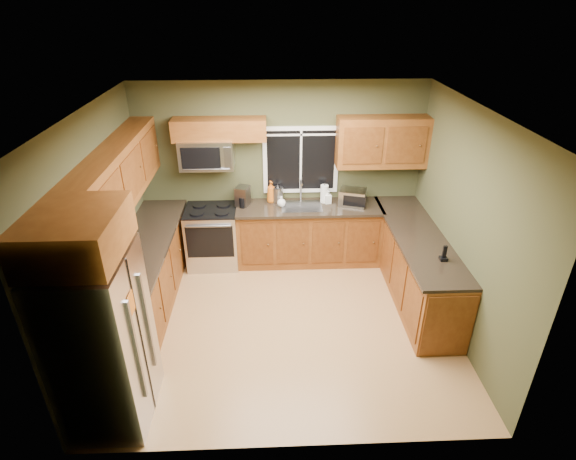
{
  "coord_description": "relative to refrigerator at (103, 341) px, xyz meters",
  "views": [
    {
      "loc": [
        -0.16,
        -4.55,
        3.77
      ],
      "look_at": [
        0.05,
        0.35,
        1.15
      ],
      "focal_mm": 28.0,
      "sensor_mm": 36.0,
      "label": 1
    }
  ],
  "objects": [
    {
      "name": "right_wall",
      "position": [
        3.84,
        1.3,
        0.45
      ],
      "size": [
        0.0,
        3.6,
        3.6
      ],
      "primitive_type": "plane",
      "rotation": [
        1.57,
        0.0,
        -1.57
      ],
      "color": "#424528",
      "rests_on": "ground"
    },
    {
      "name": "upper_cabinet_over_fridge",
      "position": [
        -0.0,
        0.0,
        1.13
      ],
      "size": [
        0.72,
        0.9,
        0.38
      ],
      "primitive_type": "cube",
      "color": "brown",
      "rests_on": "left_wall"
    },
    {
      "name": "window",
      "position": [
        2.04,
        3.08,
        0.65
      ],
      "size": [
        1.12,
        0.03,
        1.02
      ],
      "color": "white",
      "rests_on": "back_wall"
    },
    {
      "name": "front_wall",
      "position": [
        1.74,
        -0.5,
        0.45
      ],
      "size": [
        4.2,
        0.0,
        4.2
      ],
      "primitive_type": "plane",
      "rotation": [
        -1.57,
        0.0,
        0.0
      ],
      "color": "#424528",
      "rests_on": "ground"
    },
    {
      "name": "base_cabinets_left",
      "position": [
        -0.06,
        1.78,
        -0.45
      ],
      "size": [
        0.6,
        2.65,
        0.9
      ],
      "primitive_type": "cube",
      "color": "brown",
      "rests_on": "ground"
    },
    {
      "name": "floor",
      "position": [
        1.74,
        1.3,
        -0.9
      ],
      "size": [
        4.2,
        4.2,
        0.0
      ],
      "primitive_type": "plane",
      "color": "#A77849",
      "rests_on": "ground"
    },
    {
      "name": "sink",
      "position": [
        2.04,
        2.79,
        0.05
      ],
      "size": [
        0.6,
        0.42,
        0.36
      ],
      "color": "slate",
      "rests_on": "countertop_back"
    },
    {
      "name": "countertop_peninsula",
      "position": [
        3.51,
        1.85,
        0.02
      ],
      "size": [
        0.65,
        2.5,
        0.04
      ],
      "primitive_type": "cube",
      "color": "black",
      "rests_on": "base_cabinets_peninsula"
    },
    {
      "name": "range",
      "position": [
        0.69,
        2.77,
        -0.43
      ],
      "size": [
        0.76,
        0.69,
        0.94
      ],
      "color": "#B7B7BC",
      "rests_on": "ground"
    },
    {
      "name": "ceiling",
      "position": [
        1.74,
        1.3,
        1.8
      ],
      "size": [
        4.2,
        4.2,
        0.0
      ],
      "primitive_type": "plane",
      "rotation": [
        3.14,
        0.0,
        0.0
      ],
      "color": "white",
      "rests_on": "back_wall"
    },
    {
      "name": "toaster_oven",
      "position": [
        2.8,
        2.81,
        0.16
      ],
      "size": [
        0.45,
        0.4,
        0.24
      ],
      "color": "#B7B7BC",
      "rests_on": "countertop_back"
    },
    {
      "name": "upper_cabinets_back_left",
      "position": [
        0.89,
        2.94,
        1.17
      ],
      "size": [
        1.3,
        0.33,
        0.3
      ],
      "primitive_type": "cube",
      "color": "brown",
      "rests_on": "back_wall"
    },
    {
      "name": "soap_bottle_c",
      "position": [
        1.74,
        2.8,
        0.12
      ],
      "size": [
        0.17,
        0.17,
        0.16
      ],
      "primitive_type": "imported",
      "rotation": [
        0.0,
        0.0,
        0.43
      ],
      "color": "white",
      "rests_on": "countertop_back"
    },
    {
      "name": "kettle",
      "position": [
        1.69,
        2.95,
        0.17
      ],
      "size": [
        0.18,
        0.18,
        0.29
      ],
      "color": "#B7B7BC",
      "rests_on": "countertop_back"
    },
    {
      "name": "countertop_left",
      "position": [
        -0.04,
        1.78,
        0.02
      ],
      "size": [
        0.65,
        2.65,
        0.04
      ],
      "primitive_type": "cube",
      "color": "black",
      "rests_on": "base_cabinets_left"
    },
    {
      "name": "coffee_maker",
      "position": [
        1.17,
        2.86,
        0.18
      ],
      "size": [
        0.24,
        0.28,
        0.29
      ],
      "color": "slate",
      "rests_on": "countertop_back"
    },
    {
      "name": "soap_bottle_b",
      "position": [
        2.44,
        2.88,
        0.14
      ],
      "size": [
        0.11,
        0.11,
        0.2
      ],
      "primitive_type": "imported",
      "rotation": [
        0.0,
        0.0,
        0.2
      ],
      "color": "white",
      "rests_on": "countertop_back"
    },
    {
      "name": "base_cabinets_peninsula",
      "position": [
        3.54,
        1.84,
        -0.45
      ],
      "size": [
        0.6,
        2.52,
        0.9
      ],
      "color": "brown",
      "rests_on": "ground"
    },
    {
      "name": "base_cabinets_back",
      "position": [
        2.15,
        2.8,
        -0.45
      ],
      "size": [
        2.17,
        0.6,
        0.9
      ],
      "primitive_type": "cube",
      "color": "brown",
      "rests_on": "ground"
    },
    {
      "name": "countertop_back",
      "position": [
        2.15,
        2.78,
        0.02
      ],
      "size": [
        2.17,
        0.65,
        0.04
      ],
      "primitive_type": "cube",
      "color": "black",
      "rests_on": "base_cabinets_back"
    },
    {
      "name": "microwave",
      "position": [
        0.69,
        2.91,
        0.83
      ],
      "size": [
        0.76,
        0.41,
        0.42
      ],
      "color": "#B7B7BC",
      "rests_on": "back_wall"
    },
    {
      "name": "back_wall",
      "position": [
        1.74,
        3.1,
        0.45
      ],
      "size": [
        4.2,
        0.0,
        4.2
      ],
      "primitive_type": "plane",
      "rotation": [
        1.57,
        0.0,
        0.0
      ],
      "color": "#424528",
      "rests_on": "ground"
    },
    {
      "name": "left_wall",
      "position": [
        -0.36,
        1.3,
        0.45
      ],
      "size": [
        0.0,
        3.6,
        3.6
      ],
      "primitive_type": "plane",
      "rotation": [
        1.57,
        0.0,
        1.57
      ],
      "color": "#424528",
      "rests_on": "ground"
    },
    {
      "name": "upper_cabinets_back_right",
      "position": [
        3.19,
        2.94,
        0.96
      ],
      "size": [
        1.3,
        0.33,
        0.72
      ],
      "primitive_type": "cube",
      "color": "brown",
      "rests_on": "back_wall"
    },
    {
      "name": "cordless_phone",
      "position": [
        3.62,
        1.21,
        0.1
      ],
      "size": [
        0.09,
        0.09,
        0.19
      ],
      "color": "black",
      "rests_on": "countertop_peninsula"
    },
    {
      "name": "upper_cabinets_left",
      "position": [
        -0.2,
        1.78,
        0.96
      ],
      "size": [
        0.33,
        2.65,
        0.72
      ],
      "primitive_type": "cube",
      "color": "brown",
      "rests_on": "left_wall"
    },
    {
      "name": "refrigerator",
      "position": [
        0.0,
        0.0,
        0.0
      ],
      "size": [
        0.74,
        0.9,
        1.8
      ],
      "color": "#B7B7BC",
      "rests_on": "ground"
    },
    {
      "name": "paper_towel_roll",
      "position": [
        2.39,
        2.93,
        0.18
      ],
      "size": [
        0.15,
        0.15,
        0.3
      ],
      "color": "white",
      "rests_on": "countertop_back"
    },
    {
      "name": "soap_bottle_a",
      "position": [
        1.59,
        2.96,
        0.21
      ],
      "size": [
        0.16,
        0.17,
        0.33
      ],
      "primitive_type": "imported",
      "rotation": [
        0.0,
        0.0,
        0.36
      ],
      "color": "#D36213",
      "rests_on": "countertop_back"
    }
  ]
}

